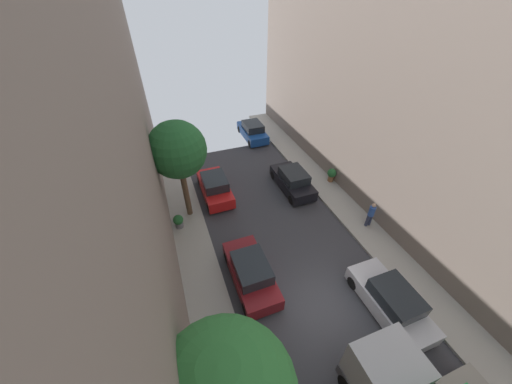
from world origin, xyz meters
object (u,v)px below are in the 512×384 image
lamp_post (244,370)px  parked_car_left_4 (215,187)px  parked_car_right_2 (391,301)px  street_tree_2 (177,150)px  parked_car_left_3 (251,272)px  pedestrian (371,214)px  parked_car_right_3 (293,180)px  potted_plant_0 (332,174)px  potted_plant_1 (178,221)px  parked_car_right_4 (253,131)px

lamp_post → parked_car_left_4: bearing=81.2°
parked_car_right_2 → street_tree_2: size_ratio=0.67×
parked_car_left_3 → street_tree_2: 7.54m
parked_car_right_2 → pedestrian: 5.46m
parked_car_right_3 → potted_plant_0: size_ratio=4.12×
potted_plant_1 → potted_plant_0: bearing=4.6°
pedestrian → street_tree_2: 11.78m
street_tree_2 → potted_plant_0: bearing=-0.5°
pedestrian → potted_plant_0: bearing=85.0°
parked_car_right_2 → potted_plant_1: parked_car_right_2 is taller
parked_car_left_4 → street_tree_2: street_tree_2 is taller
lamp_post → potted_plant_0: bearing=46.2°
parked_car_right_3 → lamp_post: (-7.30, -11.10, 2.83)m
parked_car_right_2 → lamp_post: lamp_post is taller
pedestrian → street_tree_2: size_ratio=0.27×
parked_car_left_4 → potted_plant_1: 3.76m
parked_car_left_3 → parked_car_right_4: 15.65m
parked_car_right_3 → parked_car_right_2: bearing=-90.0°
parked_car_right_4 → pedestrian: (2.61, -13.57, 0.35)m
pedestrian → potted_plant_0: (0.42, 4.79, -0.33)m
pedestrian → street_tree_2: bearing=154.1°
parked_car_right_4 → parked_car_right_3: bearing=-90.0°
parked_car_right_2 → potted_plant_1: size_ratio=4.77×
parked_car_left_3 → parked_car_right_3: 8.25m
parked_car_right_2 → pedestrian: (2.61, 4.78, 0.35)m
parked_car_right_4 → street_tree_2: size_ratio=0.67×
parked_car_right_4 → potted_plant_0: size_ratio=4.12×
potted_plant_0 → potted_plant_1: 11.31m
parked_car_right_3 → pedestrian: (2.61, -5.12, 0.35)m
parked_car_left_4 → lamp_post: 12.78m
street_tree_2 → parked_car_right_2: bearing=-52.4°
parked_car_right_3 → potted_plant_1: size_ratio=4.77×
parked_car_left_3 → parked_car_right_4: size_ratio=1.00×
pedestrian → potted_plant_1: pedestrian is taller
street_tree_2 → potted_plant_1: (-0.80, -1.00, -4.16)m
parked_car_left_4 → street_tree_2: size_ratio=0.67×
street_tree_2 → parked_car_right_3: bearing=1.7°
parked_car_left_3 → lamp_post: lamp_post is taller
parked_car_left_3 → parked_car_left_4: (0.00, 7.46, 0.00)m
parked_car_left_3 → potted_plant_0: size_ratio=4.12×
street_tree_2 → lamp_post: 10.94m
parked_car_right_2 → lamp_post: size_ratio=0.82×
parked_car_right_3 → pedestrian: pedestrian is taller
parked_car_right_2 → lamp_post: bearing=-170.7°
parked_car_left_3 → parked_car_right_3: size_ratio=1.00×
parked_car_left_3 → potted_plant_1: parked_car_left_3 is taller
potted_plant_0 → lamp_post: bearing=-133.8°
parked_car_right_4 → street_tree_2: (-7.45, -8.68, 4.06)m
street_tree_2 → potted_plant_0: (10.47, -0.10, -4.04)m
parked_car_left_4 → parked_car_right_2: (5.40, -11.12, 0.00)m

